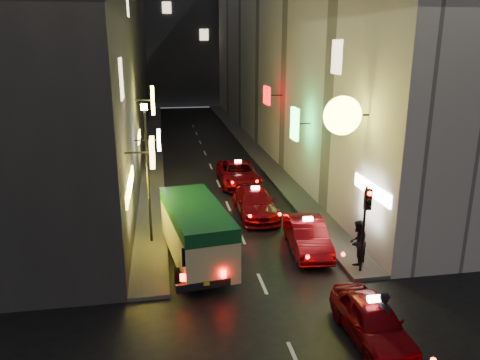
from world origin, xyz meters
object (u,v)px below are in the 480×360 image
pedestrian_crossing (384,314)px  traffic_light (366,212)px  lamp_post (147,165)px  taxi_near (373,317)px  minibus (196,227)px

pedestrian_crossing → traffic_light: (1.16, 4.12, 1.73)m
traffic_light → lamp_post: lamp_post is taller
taxi_near → traffic_light: size_ratio=1.39×
minibus → pedestrian_crossing: bearing=-51.2°
minibus → pedestrian_crossing: 8.24m
pedestrian_crossing → traffic_light: bearing=-28.9°
minibus → taxi_near: size_ratio=1.25×
pedestrian_crossing → traffic_light: size_ratio=0.55×
pedestrian_crossing → traffic_light: traffic_light is taller
taxi_near → pedestrian_crossing: size_ratio=2.54×
taxi_near → lamp_post: lamp_post is taller
pedestrian_crossing → minibus: bearing=25.7°
pedestrian_crossing → lamp_post: (-7.04, 8.65, 2.76)m
taxi_near → traffic_light: traffic_light is taller
taxi_near → minibus: bearing=128.1°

